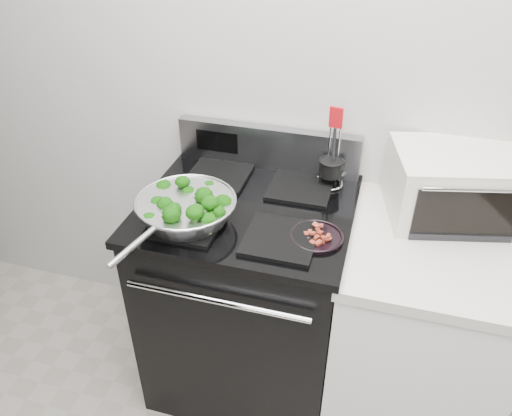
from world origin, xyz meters
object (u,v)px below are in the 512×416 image
(gas_range, at_px, (248,295))
(utensil_holder, at_px, (330,171))
(skillet, at_px, (186,208))
(bacon_plate, at_px, (317,234))
(toaster_oven, at_px, (454,185))

(gas_range, distance_m, utensil_holder, 0.63)
(skillet, relative_size, utensil_holder, 1.68)
(gas_range, distance_m, skillet, 0.57)
(bacon_plate, bearing_deg, toaster_oven, 36.17)
(gas_range, relative_size, skillet, 2.01)
(skillet, bearing_deg, gas_range, 54.29)
(utensil_holder, height_order, toaster_oven, utensil_holder)
(toaster_oven, bearing_deg, bacon_plate, -156.96)
(bacon_plate, xyz_separation_m, utensil_holder, (-0.01, 0.36, 0.04))
(utensil_holder, xyz_separation_m, toaster_oven, (0.45, -0.04, 0.04))
(bacon_plate, distance_m, toaster_oven, 0.55)
(gas_range, bearing_deg, skillet, -138.34)
(skillet, distance_m, utensil_holder, 0.59)
(skillet, xyz_separation_m, bacon_plate, (0.46, 0.03, -0.04))
(bacon_plate, distance_m, utensil_holder, 0.36)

